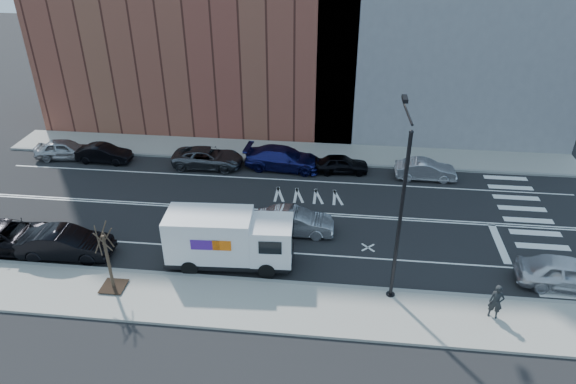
% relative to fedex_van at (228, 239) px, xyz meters
% --- Properties ---
extents(ground, '(120.00, 120.00, 0.00)m').
position_rel_fedex_van_xyz_m(ground, '(1.56, 5.60, -1.63)').
color(ground, black).
rests_on(ground, ground).
extents(sidewalk_near, '(44.00, 3.60, 0.15)m').
position_rel_fedex_van_xyz_m(sidewalk_near, '(1.56, -3.20, -1.56)').
color(sidewalk_near, gray).
rests_on(sidewalk_near, ground).
extents(sidewalk_far, '(44.00, 3.60, 0.15)m').
position_rel_fedex_van_xyz_m(sidewalk_far, '(1.56, 14.40, -1.56)').
color(sidewalk_far, gray).
rests_on(sidewalk_far, ground).
extents(curb_near, '(44.00, 0.25, 0.17)m').
position_rel_fedex_van_xyz_m(curb_near, '(1.56, -1.40, -1.55)').
color(curb_near, gray).
rests_on(curb_near, ground).
extents(curb_far, '(44.00, 0.25, 0.17)m').
position_rel_fedex_van_xyz_m(curb_far, '(1.56, 12.60, -1.55)').
color(curb_far, gray).
rests_on(curb_far, ground).
extents(crosswalk, '(3.00, 14.00, 0.01)m').
position_rel_fedex_van_xyz_m(crosswalk, '(17.56, 5.60, -1.63)').
color(crosswalk, white).
rests_on(crosswalk, ground).
extents(road_markings, '(40.00, 8.60, 0.01)m').
position_rel_fedex_van_xyz_m(road_markings, '(1.56, 5.60, -1.63)').
color(road_markings, white).
rests_on(road_markings, ground).
extents(streetlight, '(0.44, 4.02, 9.34)m').
position_rel_fedex_van_xyz_m(streetlight, '(8.56, -1.31, 3.44)').
color(streetlight, black).
rests_on(streetlight, ground).
extents(street_tree, '(1.20, 1.20, 3.75)m').
position_rel_fedex_van_xyz_m(street_tree, '(-5.44, -2.80, -0.18)').
color(street_tree, black).
rests_on(street_tree, ground).
extents(fedex_van, '(6.93, 2.70, 3.11)m').
position_rel_fedex_van_xyz_m(fedex_van, '(0.00, 0.00, 0.00)').
color(fedex_van, black).
rests_on(fedex_van, ground).
extents(far_parked_a, '(4.60, 2.32, 1.50)m').
position_rel_fedex_van_xyz_m(far_parked_a, '(-15.24, 11.55, -0.88)').
color(far_parked_a, '#9B9B9F').
rests_on(far_parked_a, ground).
extents(far_parked_b, '(4.12, 1.51, 1.35)m').
position_rel_fedex_van_xyz_m(far_parked_b, '(-12.04, 11.29, -0.96)').
color(far_parked_b, black).
rests_on(far_parked_b, ground).
extents(far_parked_c, '(5.21, 2.45, 1.44)m').
position_rel_fedex_van_xyz_m(far_parked_c, '(-4.04, 11.37, -0.91)').
color(far_parked_c, '#43444A').
rests_on(far_parked_c, ground).
extents(far_parked_d, '(5.83, 2.75, 1.64)m').
position_rel_fedex_van_xyz_m(far_parked_d, '(1.56, 11.67, -0.81)').
color(far_parked_d, navy).
rests_on(far_parked_d, ground).
extents(far_parked_e, '(4.00, 1.89, 1.32)m').
position_rel_fedex_van_xyz_m(far_parked_e, '(5.83, 11.54, -0.97)').
color(far_parked_e, black).
rests_on(far_parked_e, ground).
extents(far_parked_f, '(4.26, 1.51, 1.40)m').
position_rel_fedex_van_xyz_m(far_parked_f, '(11.78, 11.18, -0.93)').
color(far_parked_f, '#ABAAAF').
rests_on(far_parked_f, ground).
extents(driving_sedan, '(4.65, 1.71, 1.52)m').
position_rel_fedex_van_xyz_m(driving_sedan, '(3.22, 3.38, -0.87)').
color(driving_sedan, '#A9A9AE').
rests_on(driving_sedan, ground).
extents(near_parked_rear_a, '(5.16, 2.02, 1.67)m').
position_rel_fedex_van_xyz_m(near_parked_rear_a, '(-9.13, -0.32, -0.80)').
color(near_parked_rear_a, black).
rests_on(near_parked_rear_a, ground).
extents(near_parked_rear_b, '(5.97, 2.99, 1.62)m').
position_rel_fedex_van_xyz_m(near_parked_rear_b, '(-12.82, 0.00, -0.82)').
color(near_parked_rear_b, black).
rests_on(near_parked_rear_b, ground).
extents(near_parked_front, '(5.02, 2.33, 1.66)m').
position_rel_fedex_van_xyz_m(near_parked_front, '(17.49, 0.03, -0.80)').
color(near_parked_front, silver).
rests_on(near_parked_front, ground).
extents(pedestrian, '(0.75, 0.59, 1.79)m').
position_rel_fedex_van_xyz_m(pedestrian, '(13.29, -2.82, -0.59)').
color(pedestrian, black).
rests_on(pedestrian, sidewalk_near).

